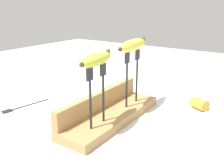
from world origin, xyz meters
The scene contains 9 objects.
ground_plane centered at (0.00, 0.00, 0.00)m, with size 3.00×3.00×0.00m, color silver.
wooden_board centered at (0.00, 0.00, 0.01)m, with size 0.43×0.13×0.03m, color #A87F4C.
board_backstop centered at (0.00, 0.05, 0.06)m, with size 0.42×0.02×0.06m, color #A87F4C.
fork_stand_left centered at (-0.10, -0.02, 0.14)m, with size 0.09×0.01×0.18m.
fork_stand_right centered at (0.10, -0.02, 0.15)m, with size 0.10×0.01×0.20m.
banana_raised_left centered at (-0.10, -0.02, 0.23)m, with size 0.16×0.06×0.04m.
banana_raised_right centered at (0.10, -0.02, 0.25)m, with size 0.20×0.05×0.04m.
fork_fallen_near centered at (-0.11, 0.35, 0.00)m, with size 0.19×0.05×0.01m.
banana_chunk_near centered at (0.26, -0.22, 0.02)m, with size 0.06×0.07×0.04m.
Camera 1 is at (-0.65, -0.45, 0.38)m, focal length 40.42 mm.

